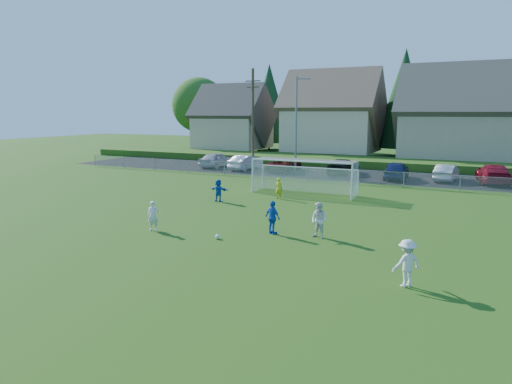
% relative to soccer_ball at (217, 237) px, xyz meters
% --- Properties ---
extents(ground, '(160.00, 160.00, 0.00)m').
position_rel_soccer_ball_xyz_m(ground, '(-0.38, -3.09, -0.11)').
color(ground, '#193D0C').
rests_on(ground, ground).
extents(asphalt_lot, '(60.00, 60.00, 0.00)m').
position_rel_soccer_ball_xyz_m(asphalt_lot, '(-0.38, 24.41, -0.10)').
color(asphalt_lot, black).
rests_on(asphalt_lot, ground).
extents(grass_embankment, '(70.00, 6.00, 0.80)m').
position_rel_soccer_ball_xyz_m(grass_embankment, '(-0.38, 31.91, 0.29)').
color(grass_embankment, '#1E420F').
rests_on(grass_embankment, ground).
extents(soccer_ball, '(0.22, 0.22, 0.22)m').
position_rel_soccer_ball_xyz_m(soccer_ball, '(0.00, 0.00, 0.00)').
color(soccer_ball, white).
rests_on(soccer_ball, ground).
extents(player_white_a, '(0.64, 0.57, 1.47)m').
position_rel_soccer_ball_xyz_m(player_white_a, '(-3.64, -0.04, 0.63)').
color(player_white_a, silver).
rests_on(player_white_a, ground).
extents(player_white_b, '(0.98, 0.87, 1.69)m').
position_rel_soccer_ball_xyz_m(player_white_b, '(4.17, 2.17, 0.74)').
color(player_white_b, silver).
rests_on(player_white_b, ground).
extents(player_white_c, '(1.17, 1.17, 1.63)m').
position_rel_soccer_ball_xyz_m(player_white_c, '(8.66, -2.25, 0.70)').
color(player_white_c, silver).
rests_on(player_white_c, ground).
extents(player_blue_a, '(1.02, 0.75, 1.61)m').
position_rel_soccer_ball_xyz_m(player_blue_a, '(1.93, 1.94, 0.70)').
color(player_blue_a, '#134EB6').
rests_on(player_blue_a, ground).
extents(player_blue_b, '(1.41, 0.60, 1.47)m').
position_rel_soccer_ball_xyz_m(player_blue_b, '(-4.47, 7.74, 0.63)').
color(player_blue_b, '#134EB6').
rests_on(player_blue_b, ground).
extents(goalkeeper, '(0.55, 0.39, 1.42)m').
position_rel_soccer_ball_xyz_m(goalkeeper, '(-1.32, 10.41, 0.60)').
color(goalkeeper, '#C2C717').
rests_on(goalkeeper, ground).
extents(car_a, '(2.31, 4.83, 1.59)m').
position_rel_soccer_ball_xyz_m(car_a, '(-14.14, 23.92, 0.69)').
color(car_a, '#ADB0B5').
rests_on(car_a, ground).
extents(car_b, '(1.92, 4.57, 1.47)m').
position_rel_soccer_ball_xyz_m(car_b, '(-10.47, 23.41, 0.62)').
color(car_b, white).
rests_on(car_b, ground).
extents(car_c, '(2.30, 4.89, 1.35)m').
position_rel_soccer_ball_xyz_m(car_c, '(-6.36, 23.80, 0.57)').
color(car_c, '#5B100A').
rests_on(car_c, ground).
extents(car_d, '(2.30, 5.08, 1.44)m').
position_rel_soccer_ball_xyz_m(car_d, '(-0.65, 24.32, 0.61)').
color(car_d, black).
rests_on(car_d, ground).
extents(car_e, '(2.09, 4.72, 1.58)m').
position_rel_soccer_ball_xyz_m(car_e, '(4.38, 23.14, 0.68)').
color(car_e, '#15214C').
rests_on(car_e, ground).
extents(car_f, '(1.92, 4.37, 1.40)m').
position_rel_soccer_ball_xyz_m(car_f, '(8.38, 24.01, 0.59)').
color(car_f, silver).
rests_on(car_f, ground).
extents(car_g, '(2.86, 5.69, 1.59)m').
position_rel_soccer_ball_xyz_m(car_g, '(11.93, 24.23, 0.68)').
color(car_g, maroon).
rests_on(car_g, ground).
extents(soccer_goal, '(7.42, 1.90, 2.50)m').
position_rel_soccer_ball_xyz_m(soccer_goal, '(-0.38, 12.96, 1.52)').
color(soccer_goal, white).
rests_on(soccer_goal, ground).
extents(chainlink_fence, '(52.06, 0.06, 1.20)m').
position_rel_soccer_ball_xyz_m(chainlink_fence, '(-0.38, 18.91, 0.52)').
color(chainlink_fence, gray).
rests_on(chainlink_fence, ground).
extents(streetlight, '(1.38, 0.18, 9.00)m').
position_rel_soccer_ball_xyz_m(streetlight, '(-4.83, 22.91, 4.73)').
color(streetlight, slate).
rests_on(streetlight, ground).
extents(utility_pole, '(1.60, 0.26, 10.00)m').
position_rel_soccer_ball_xyz_m(utility_pole, '(-9.88, 23.91, 5.04)').
color(utility_pole, '#473321').
rests_on(utility_pole, ground).
extents(houses_row, '(53.90, 11.45, 13.27)m').
position_rel_soccer_ball_xyz_m(houses_row, '(1.59, 39.37, 7.22)').
color(houses_row, tan).
rests_on(houses_row, ground).
extents(tree_row, '(65.98, 12.36, 13.80)m').
position_rel_soccer_ball_xyz_m(tree_row, '(0.66, 45.64, 6.80)').
color(tree_row, '#382616').
rests_on(tree_row, ground).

